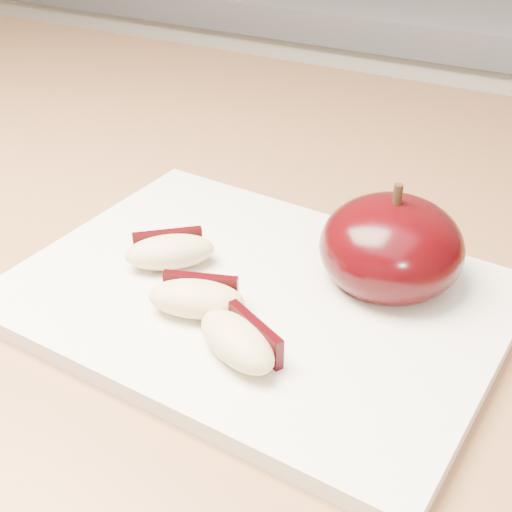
% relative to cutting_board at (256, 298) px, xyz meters
% --- Properties ---
extents(back_cabinet, '(2.40, 0.62, 0.94)m').
position_rel_cutting_board_xyz_m(back_cabinet, '(-0.01, 0.82, -0.44)').
color(back_cabinet, silver).
rests_on(back_cabinet, ground).
extents(cutting_board, '(0.31, 0.24, 0.01)m').
position_rel_cutting_board_xyz_m(cutting_board, '(0.00, 0.00, 0.00)').
color(cutting_board, silver).
rests_on(cutting_board, island_counter).
extents(apple_half, '(0.11, 0.11, 0.07)m').
position_rel_cutting_board_xyz_m(apple_half, '(0.07, 0.05, 0.03)').
color(apple_half, black).
rests_on(apple_half, cutting_board).
extents(apple_wedge_a, '(0.06, 0.06, 0.02)m').
position_rel_cutting_board_xyz_m(apple_wedge_a, '(-0.06, 0.00, 0.02)').
color(apple_wedge_a, '#CBB681').
rests_on(apple_wedge_a, cutting_board).
extents(apple_wedge_b, '(0.06, 0.04, 0.02)m').
position_rel_cutting_board_xyz_m(apple_wedge_b, '(-0.02, -0.03, 0.02)').
color(apple_wedge_b, '#CBB681').
rests_on(apple_wedge_b, cutting_board).
extents(apple_wedge_c, '(0.06, 0.05, 0.02)m').
position_rel_cutting_board_xyz_m(apple_wedge_c, '(0.02, -0.06, 0.02)').
color(apple_wedge_c, '#CBB681').
rests_on(apple_wedge_c, cutting_board).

